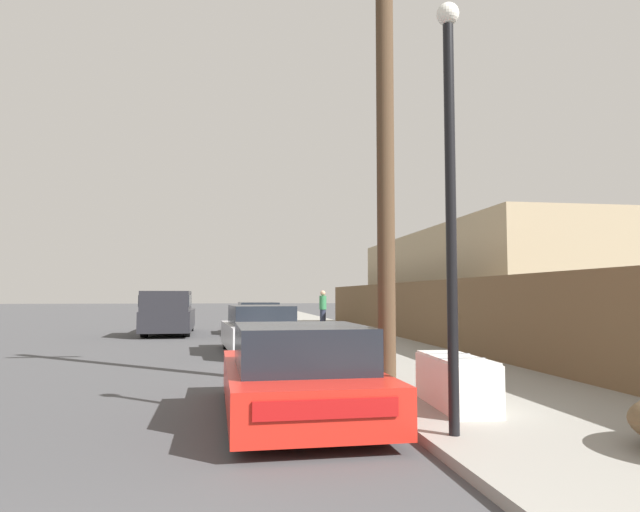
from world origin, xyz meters
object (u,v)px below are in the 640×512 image
car_parked_far (258,319)px  pickup_truck (168,313)px  discarded_fridge (456,381)px  utility_pole (385,114)px  street_lamp (450,180)px  car_parked_mid (260,330)px  parked_sports_car_red (297,375)px  pedestrian (323,308)px

car_parked_far → pickup_truck: 3.71m
discarded_fridge → pickup_truck: pickup_truck is taller
utility_pole → pickup_truck: bearing=109.3°
utility_pole → street_lamp: 3.97m
car_parked_mid → car_parked_far: size_ratio=1.08×
discarded_fridge → car_parked_far: bearing=99.6°
car_parked_mid → car_parked_far: bearing=83.2°
discarded_fridge → utility_pole: bearing=105.2°
pickup_truck → discarded_fridge: bearing=106.9°
car_parked_far → street_lamp: street_lamp is taller
parked_sports_car_red → street_lamp: 3.30m
pickup_truck → utility_pole: 16.18m
parked_sports_car_red → car_parked_mid: size_ratio=0.94×
discarded_fridge → parked_sports_car_red: parked_sports_car_red is taller
car_parked_mid → utility_pole: bearing=-79.9°
discarded_fridge → utility_pole: 4.81m
car_parked_mid → utility_pole: 8.31m
street_lamp → discarded_fridge: bearing=67.1°
car_parked_far → pickup_truck: (-3.69, -0.24, 0.27)m
car_parked_far → utility_pole: (1.51, -15.05, 4.20)m
street_lamp → car_parked_mid: bearing=98.8°
car_parked_mid → car_parked_far: (0.31, 8.11, -0.01)m
discarded_fridge → parked_sports_car_red: (-2.18, 0.18, 0.11)m
pedestrian → discarded_fridge: bearing=-93.8°
car_parked_mid → street_lamp: (1.61, -10.43, 2.31)m
car_parked_far → utility_pole: utility_pole is taller
car_parked_far → parked_sports_car_red: bearing=-93.2°
street_lamp → parked_sports_car_red: bearing=132.3°
parked_sports_car_red → pedestrian: bearing=78.3°
pedestrian → car_parked_mid: bearing=-108.4°
parked_sports_car_red → utility_pole: 4.94m
car_parked_mid → street_lamp: 10.80m
pedestrian → car_parked_far: bearing=-141.6°
car_parked_far → utility_pole: 15.70m
parked_sports_car_red → street_lamp: (1.54, -1.69, 2.38)m
discarded_fridge → pedestrian: (1.32, 19.60, 0.56)m
discarded_fridge → street_lamp: bearing=-109.8°
car_parked_mid → street_lamp: street_lamp is taller
parked_sports_car_red → pickup_truck: pickup_truck is taller
car_parked_mid → utility_pole: utility_pole is taller
car_parked_mid → pedestrian: (3.56, 10.68, 0.38)m
parked_sports_car_red → street_lamp: street_lamp is taller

